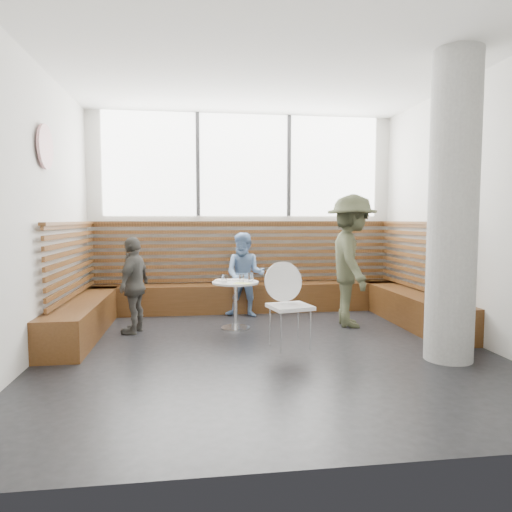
{
  "coord_description": "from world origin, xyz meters",
  "views": [
    {
      "loc": [
        -0.82,
        -5.04,
        1.49
      ],
      "look_at": [
        0.0,
        1.0,
        1.0
      ],
      "focal_mm": 32.0,
      "sensor_mm": 36.0,
      "label": 1
    }
  ],
  "objects": [
    {
      "name": "room",
      "position": [
        0.0,
        0.0,
        1.6
      ],
      "size": [
        5.0,
        5.0,
        3.2
      ],
      "color": "silver",
      "rests_on": "ground"
    },
    {
      "name": "booth",
      "position": [
        0.0,
        1.77,
        0.41
      ],
      "size": [
        5.0,
        2.5,
        1.44
      ],
      "color": "#462811",
      "rests_on": "ground"
    },
    {
      "name": "concrete_column",
      "position": [
        1.85,
        -0.6,
        1.6
      ],
      "size": [
        0.5,
        0.5,
        3.2
      ],
      "primitive_type": "cylinder",
      "color": "gray",
      "rests_on": "ground"
    },
    {
      "name": "wall_art",
      "position": [
        -2.46,
        0.4,
        2.3
      ],
      "size": [
        0.03,
        0.5,
        0.5
      ],
      "primitive_type": "cylinder",
      "rotation": [
        0.0,
        1.57,
        0.0
      ],
      "color": "white",
      "rests_on": "room"
    },
    {
      "name": "cafe_table",
      "position": [
        -0.27,
        1.08,
        0.46
      ],
      "size": [
        0.63,
        0.63,
        0.65
      ],
      "color": "silver",
      "rests_on": "ground"
    },
    {
      "name": "cafe_chair",
      "position": [
        0.27,
        0.13,
        0.58
      ],
      "size": [
        0.47,
        0.46,
        0.99
      ],
      "rotation": [
        0.0,
        0.0,
        0.22
      ],
      "color": "white",
      "rests_on": "ground"
    },
    {
      "name": "adult_man",
      "position": [
        1.35,
        1.04,
        0.92
      ],
      "size": [
        0.85,
        1.27,
        1.83
      ],
      "primitive_type": "imported",
      "rotation": [
        0.0,
        0.0,
        1.42
      ],
      "color": "#3D412B",
      "rests_on": "ground"
    },
    {
      "name": "child_back",
      "position": [
        -0.06,
        1.84,
        0.64
      ],
      "size": [
        0.75,
        0.66,
        1.29
      ],
      "primitive_type": "imported",
      "rotation": [
        0.0,
        0.0,
        -0.31
      ],
      "color": "#6D8EBD",
      "rests_on": "ground"
    },
    {
      "name": "child_left",
      "position": [
        -1.61,
        1.05,
        0.63
      ],
      "size": [
        0.52,
        0.8,
        1.26
      ],
      "primitive_type": "imported",
      "rotation": [
        0.0,
        0.0,
        -1.88
      ],
      "color": "#4E4C47",
      "rests_on": "ground"
    },
    {
      "name": "plate_near",
      "position": [
        -0.44,
        1.2,
        0.66
      ],
      "size": [
        0.22,
        0.22,
        0.02
      ],
      "primitive_type": "cylinder",
      "color": "white",
      "rests_on": "cafe_table"
    },
    {
      "name": "plate_far",
      "position": [
        -0.21,
        1.21,
        0.66
      ],
      "size": [
        0.2,
        0.2,
        0.01
      ],
      "primitive_type": "cylinder",
      "color": "white",
      "rests_on": "cafe_table"
    },
    {
      "name": "glass_left",
      "position": [
        -0.43,
        0.97,
        0.71
      ],
      "size": [
        0.07,
        0.07,
        0.12
      ],
      "primitive_type": "cylinder",
      "color": "white",
      "rests_on": "cafe_table"
    },
    {
      "name": "glass_mid",
      "position": [
        -0.2,
        0.98,
        0.7
      ],
      "size": [
        0.07,
        0.07,
        0.11
      ],
      "primitive_type": "cylinder",
      "color": "white",
      "rests_on": "cafe_table"
    },
    {
      "name": "glass_right",
      "position": [
        -0.06,
        1.08,
        0.71
      ],
      "size": [
        0.08,
        0.08,
        0.12
      ],
      "primitive_type": "cylinder",
      "color": "white",
      "rests_on": "cafe_table"
    },
    {
      "name": "menu_card",
      "position": [
        -0.2,
        0.88,
        0.65
      ],
      "size": [
        0.26,
        0.22,
        0.0
      ],
      "primitive_type": "cube",
      "rotation": [
        0.0,
        0.0,
        -0.42
      ],
      "color": "#A5C64C",
      "rests_on": "cafe_table"
    }
  ]
}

